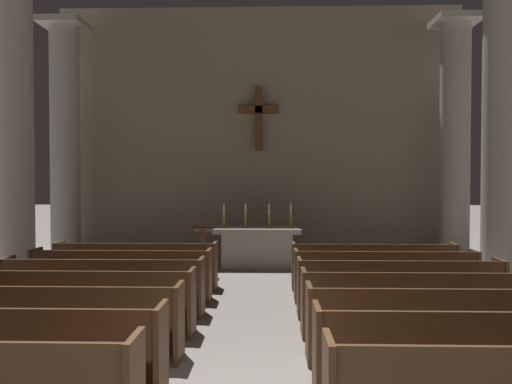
{
  "coord_description": "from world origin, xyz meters",
  "views": [
    {
      "loc": [
        0.32,
        -4.13,
        2.24
      ],
      "look_at": [
        0.0,
        7.51,
        1.94
      ],
      "focal_mm": 35.42,
      "sensor_mm": 36.0,
      "label": 1
    }
  ],
  "objects_px": {
    "pew_right_row_4": "(418,304)",
    "pew_right_row_7": "(373,266)",
    "pew_left_row_2": "(6,349)",
    "candlestick_inner_right": "(269,220)",
    "pew_left_row_6": "(122,275)",
    "candlestick_outer_right": "(291,220)",
    "pew_right_row_2": "(477,353)",
    "pew_left_row_4": "(80,301)",
    "candlestick_inner_left": "(245,220)",
    "pew_right_row_3": "(443,324)",
    "lectern": "(203,252)",
    "pew_left_row_7": "(136,265)",
    "pew_right_row_6": "(385,276)",
    "column_right_fourth": "(455,144)",
    "pew_right_row_5": "(399,288)",
    "pew_left_row_5": "(103,286)",
    "column_left_fourth": "(65,145)",
    "column_right_third": "(501,136)",
    "pew_left_row_3": "(49,321)",
    "column_left_third": "(15,137)",
    "candlestick_outer_left": "(224,220)",
    "altar": "(257,246)"
  },
  "relations": [
    {
      "from": "pew_right_row_4",
      "to": "pew_right_row_7",
      "type": "distance_m",
      "value": 3.07
    },
    {
      "from": "pew_left_row_2",
      "to": "candlestick_inner_right",
      "type": "distance_m",
      "value": 8.16
    },
    {
      "from": "pew_left_row_6",
      "to": "pew_right_row_4",
      "type": "bearing_deg",
      "value": -22.93
    },
    {
      "from": "candlestick_outer_right",
      "to": "pew_right_row_2",
      "type": "bearing_deg",
      "value": -78.44
    },
    {
      "from": "pew_left_row_4",
      "to": "pew_right_row_4",
      "type": "xyz_separation_m",
      "value": [
        4.83,
        0.0,
        0.0
      ]
    },
    {
      "from": "candlestick_inner_left",
      "to": "pew_right_row_2",
      "type": "bearing_deg",
      "value": -70.47
    },
    {
      "from": "pew_left_row_2",
      "to": "candlestick_outer_right",
      "type": "xyz_separation_m",
      "value": [
        3.27,
        7.66,
        0.72
      ]
    },
    {
      "from": "pew_right_row_3",
      "to": "lectern",
      "type": "bearing_deg",
      "value": 123.85
    },
    {
      "from": "pew_left_row_7",
      "to": "pew_right_row_6",
      "type": "relative_size",
      "value": 1.0
    },
    {
      "from": "candlestick_outer_right",
      "to": "column_right_fourth",
      "type": "bearing_deg",
      "value": 9.0
    },
    {
      "from": "pew_right_row_4",
      "to": "pew_right_row_5",
      "type": "relative_size",
      "value": 1.0
    },
    {
      "from": "lectern",
      "to": "pew_right_row_5",
      "type": "bearing_deg",
      "value": -42.93
    },
    {
      "from": "pew_left_row_2",
      "to": "pew_left_row_6",
      "type": "xyz_separation_m",
      "value": [
        0.0,
        4.09,
        0.0
      ]
    },
    {
      "from": "pew_left_row_5",
      "to": "pew_right_row_7",
      "type": "distance_m",
      "value": 5.25
    },
    {
      "from": "pew_right_row_6",
      "to": "column_left_fourth",
      "type": "height_order",
      "value": "column_left_fourth"
    },
    {
      "from": "column_left_fourth",
      "to": "candlestick_outer_right",
      "type": "xyz_separation_m",
      "value": [
        6.05,
        -0.69,
        -1.96
      ]
    },
    {
      "from": "pew_right_row_5",
      "to": "column_left_fourth",
      "type": "height_order",
      "value": "column_left_fourth"
    },
    {
      "from": "column_right_third",
      "to": "column_left_fourth",
      "type": "height_order",
      "value": "same"
    },
    {
      "from": "pew_left_row_5",
      "to": "pew_right_row_6",
      "type": "bearing_deg",
      "value": 11.94
    },
    {
      "from": "pew_left_row_5",
      "to": "pew_right_row_6",
      "type": "distance_m",
      "value": 4.94
    },
    {
      "from": "column_right_fourth",
      "to": "candlestick_inner_right",
      "type": "xyz_separation_m",
      "value": [
        -4.9,
        -0.69,
        -1.96
      ]
    },
    {
      "from": "column_left_fourth",
      "to": "pew_right_row_7",
      "type": "bearing_deg",
      "value": -23.03
    },
    {
      "from": "pew_left_row_5",
      "to": "pew_right_row_4",
      "type": "relative_size",
      "value": 1.0
    },
    {
      "from": "pew_left_row_4",
      "to": "candlestick_inner_right",
      "type": "relative_size",
      "value": 5.38
    },
    {
      "from": "pew_left_row_4",
      "to": "pew_right_row_2",
      "type": "relative_size",
      "value": 1.0
    },
    {
      "from": "pew_right_row_3",
      "to": "candlestick_outer_right",
      "type": "bearing_deg",
      "value": 103.28
    },
    {
      "from": "pew_left_row_3",
      "to": "column_left_fourth",
      "type": "height_order",
      "value": "column_left_fourth"
    },
    {
      "from": "pew_left_row_4",
      "to": "candlestick_inner_left",
      "type": "distance_m",
      "value": 6.04
    },
    {
      "from": "pew_left_row_3",
      "to": "column_right_third",
      "type": "bearing_deg",
      "value": 31.47
    },
    {
      "from": "pew_right_row_4",
      "to": "column_left_third",
      "type": "bearing_deg",
      "value": 154.46
    },
    {
      "from": "pew_left_row_5",
      "to": "column_right_fourth",
      "type": "relative_size",
      "value": 0.51
    },
    {
      "from": "pew_right_row_6",
      "to": "candlestick_outer_right",
      "type": "bearing_deg",
      "value": 113.69
    },
    {
      "from": "pew_right_row_4",
      "to": "pew_right_row_7",
      "type": "height_order",
      "value": "same"
    },
    {
      "from": "pew_right_row_4",
      "to": "column_left_fourth",
      "type": "height_order",
      "value": "column_left_fourth"
    },
    {
      "from": "column_left_fourth",
      "to": "candlestick_inner_right",
      "type": "height_order",
      "value": "column_left_fourth"
    },
    {
      "from": "pew_right_row_2",
      "to": "pew_right_row_4",
      "type": "distance_m",
      "value": 2.04
    },
    {
      "from": "candlestick_outer_left",
      "to": "candlestick_inner_right",
      "type": "xyz_separation_m",
      "value": [
        1.15,
        0.0,
        0.0
      ]
    },
    {
      "from": "pew_left_row_5",
      "to": "pew_right_row_2",
      "type": "relative_size",
      "value": 1.0
    },
    {
      "from": "pew_right_row_3",
      "to": "candlestick_inner_right",
      "type": "bearing_deg",
      "value": 107.69
    },
    {
      "from": "pew_right_row_2",
      "to": "pew_right_row_4",
      "type": "relative_size",
      "value": 1.0
    },
    {
      "from": "pew_right_row_6",
      "to": "lectern",
      "type": "relative_size",
      "value": 2.85
    },
    {
      "from": "pew_right_row_7",
      "to": "pew_left_row_6",
      "type": "bearing_deg",
      "value": -168.06
    },
    {
      "from": "pew_left_row_5",
      "to": "pew_left_row_7",
      "type": "xyz_separation_m",
      "value": [
        0.0,
        2.04,
        0.0
      ]
    },
    {
      "from": "pew_left_row_3",
      "to": "candlestick_inner_right",
      "type": "xyz_separation_m",
      "value": [
        2.72,
        6.64,
        0.72
      ]
    },
    {
      "from": "altar",
      "to": "pew_left_row_4",
      "type": "bearing_deg",
      "value": -113.29
    },
    {
      "from": "pew_right_row_4",
      "to": "column_left_fourth",
      "type": "distance_m",
      "value": 10.24
    },
    {
      "from": "candlestick_inner_right",
      "to": "candlestick_outer_right",
      "type": "relative_size",
      "value": 1.0
    },
    {
      "from": "pew_right_row_7",
      "to": "lectern",
      "type": "xyz_separation_m",
      "value": [
        -3.65,
        1.35,
        0.07
      ]
    },
    {
      "from": "pew_left_row_4",
      "to": "candlestick_inner_right",
      "type": "height_order",
      "value": "candlestick_inner_right"
    },
    {
      "from": "pew_left_row_7",
      "to": "candlestick_outer_right",
      "type": "distance_m",
      "value": 4.21
    }
  ]
}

